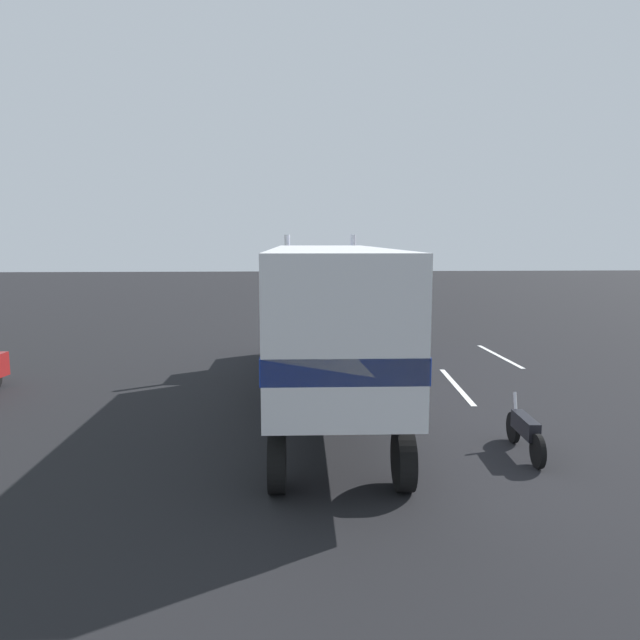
# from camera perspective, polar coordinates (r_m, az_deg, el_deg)

# --- Properties ---
(ground_plane) EXTENTS (120.00, 120.00, 0.00)m
(ground_plane) POSITION_cam_1_polar(r_m,az_deg,el_deg) (20.98, 1.09, -4.21)
(ground_plane) COLOR black
(lane_stripe_near) EXTENTS (4.40, 0.44, 0.01)m
(lane_stripe_near) POSITION_cam_1_polar(r_m,az_deg,el_deg) (18.32, 12.93, -6.17)
(lane_stripe_near) COLOR silver
(lane_stripe_near) RESTS_ON ground_plane
(lane_stripe_mid) EXTENTS (4.40, 0.26, 0.01)m
(lane_stripe_mid) POSITION_cam_1_polar(r_m,az_deg,el_deg) (23.29, 16.80, -3.33)
(lane_stripe_mid) COLOR silver
(lane_stripe_mid) RESTS_ON ground_plane
(semi_truck) EXTENTS (14.22, 2.94, 4.50)m
(semi_truck) POSITION_cam_1_polar(r_m,az_deg,el_deg) (15.34, 0.62, 0.91)
(semi_truck) COLOR #193399
(semi_truck) RESTS_ON ground_plane
(person_bystander) EXTENTS (0.36, 0.47, 1.63)m
(person_bystander) POSITION_cam_1_polar(r_m,az_deg,el_deg) (19.15, 9.19, -2.74)
(person_bystander) COLOR black
(person_bystander) RESTS_ON ground_plane
(motorcycle) EXTENTS (2.11, 0.29, 1.12)m
(motorcycle) POSITION_cam_1_polar(r_m,az_deg,el_deg) (12.98, 19.06, -10.05)
(motorcycle) COLOR black
(motorcycle) RESTS_ON ground_plane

